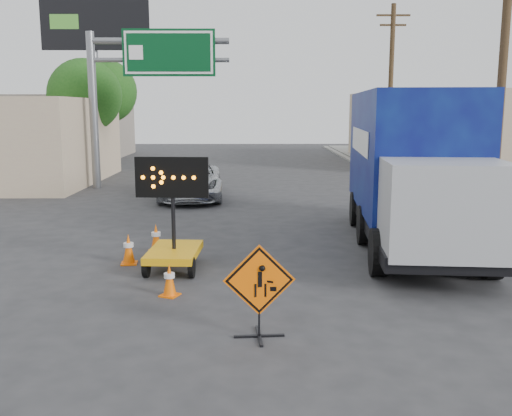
{
  "coord_description": "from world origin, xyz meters",
  "views": [
    {
      "loc": [
        0.48,
        -7.48,
        3.55
      ],
      "look_at": [
        0.55,
        2.82,
        1.74
      ],
      "focal_mm": 40.0,
      "sensor_mm": 36.0,
      "label": 1
    }
  ],
  "objects_px": {
    "pickup_truck": "(190,180)",
    "construction_sign": "(259,289)",
    "arrow_board": "(174,244)",
    "box_truck": "(412,177)"
  },
  "relations": [
    {
      "from": "pickup_truck",
      "to": "construction_sign",
      "type": "bearing_deg",
      "value": -84.19
    },
    {
      "from": "construction_sign",
      "to": "pickup_truck",
      "type": "relative_size",
      "value": 0.28
    },
    {
      "from": "pickup_truck",
      "to": "arrow_board",
      "type": "bearing_deg",
      "value": -90.52
    },
    {
      "from": "pickup_truck",
      "to": "box_truck",
      "type": "relative_size",
      "value": 0.61
    },
    {
      "from": "construction_sign",
      "to": "box_truck",
      "type": "xyz_separation_m",
      "value": [
        4.0,
        6.05,
        1.01
      ]
    },
    {
      "from": "box_truck",
      "to": "pickup_truck",
      "type": "bearing_deg",
      "value": 134.83
    },
    {
      "from": "construction_sign",
      "to": "pickup_truck",
      "type": "height_order",
      "value": "construction_sign"
    },
    {
      "from": "construction_sign",
      "to": "arrow_board",
      "type": "xyz_separation_m",
      "value": [
        -1.84,
        3.82,
        -0.22
      ]
    },
    {
      "from": "pickup_truck",
      "to": "box_truck",
      "type": "bearing_deg",
      "value": -54.98
    },
    {
      "from": "box_truck",
      "to": "arrow_board",
      "type": "bearing_deg",
      "value": -153.85
    }
  ]
}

